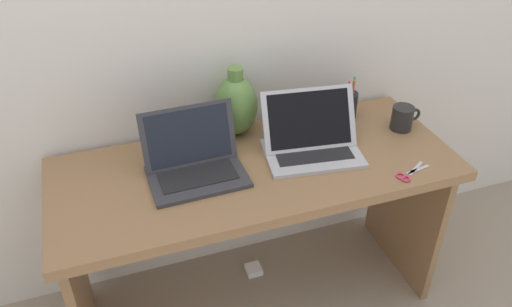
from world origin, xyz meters
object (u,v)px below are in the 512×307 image
at_px(green_vase, 236,105).
at_px(power_brick, 254,269).
at_px(laptop_left, 193,158).
at_px(coffee_mug, 403,118).
at_px(laptop_right, 311,137).
at_px(scissors, 408,174).
at_px(pen_cup, 348,105).

distance_m(green_vase, power_brick, 0.83).
bearing_deg(laptop_left, coffee_mug, 0.97).
bearing_deg(green_vase, power_brick, -67.96).
bearing_deg(laptop_right, laptop_left, 178.61).
bearing_deg(power_brick, scissors, -39.82).
height_order(laptop_left, laptop_right, laptop_left).
height_order(laptop_right, green_vase, green_vase).
bearing_deg(green_vase, coffee_mug, -16.56).
xyz_separation_m(laptop_left, laptop_right, (0.44, -0.01, -0.00)).
bearing_deg(scissors, laptop_right, 136.16).
relative_size(laptop_left, laptop_right, 0.89).
bearing_deg(power_brick, green_vase, 112.04).
relative_size(coffee_mug, scissors, 0.84).
height_order(green_vase, pen_cup, green_vase).
relative_size(laptop_left, coffee_mug, 2.70).
bearing_deg(green_vase, scissors, -43.79).
height_order(laptop_right, power_brick, laptop_right).
bearing_deg(laptop_right, scissors, -43.84).
bearing_deg(scissors, coffee_mug, 62.51).
distance_m(laptop_right, power_brick, 0.79).
bearing_deg(laptop_left, green_vase, 42.66).
height_order(laptop_left, pen_cup, laptop_left).
xyz_separation_m(laptop_right, green_vase, (-0.22, 0.21, 0.06)).
bearing_deg(laptop_right, green_vase, 136.27).
bearing_deg(coffee_mug, scissors, -117.49).
bearing_deg(pen_cup, scissors, -87.35).
relative_size(coffee_mug, power_brick, 1.77).
bearing_deg(laptop_left, power_brick, 23.30).
distance_m(laptop_left, green_vase, 0.30).
distance_m(laptop_left, laptop_right, 0.44).
bearing_deg(scissors, power_brick, 140.18).
height_order(laptop_right, coffee_mug, laptop_right).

